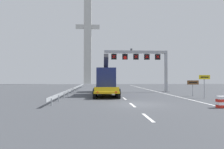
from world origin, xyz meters
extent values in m
plane|color=#424449|center=(0.00, 0.00, 0.00)|extent=(112.00, 112.00, 0.00)
cube|color=silver|center=(-0.56, -6.00, 0.01)|extent=(0.20, 2.60, 0.01)
cube|color=silver|center=(-0.56, -0.62, 0.01)|extent=(0.20, 2.60, 0.01)
cube|color=silver|center=(-0.56, 4.76, 0.01)|extent=(0.20, 2.60, 0.01)
cube|color=silver|center=(-0.56, 10.14, 0.01)|extent=(0.20, 2.60, 0.01)
cube|color=silver|center=(-0.56, 15.53, 0.01)|extent=(0.20, 2.60, 0.01)
cube|color=silver|center=(-0.56, 20.91, 0.01)|extent=(0.20, 2.60, 0.01)
cube|color=silver|center=(-0.56, 26.29, 0.01)|extent=(0.20, 2.60, 0.01)
cube|color=silver|center=(-0.56, 31.67, 0.01)|extent=(0.20, 2.60, 0.01)
cube|color=silver|center=(-0.56, 37.05, 0.01)|extent=(0.20, 2.60, 0.01)
cube|color=silver|center=(6.20, 12.00, 0.01)|extent=(0.20, 63.00, 0.01)
cube|color=#9EA0A5|center=(7.55, 14.84, 3.37)|extent=(0.40, 0.40, 6.74)
cube|color=slate|center=(7.55, 14.84, 0.04)|extent=(0.90, 0.90, 0.08)
cube|color=#9EA0A5|center=(2.60, 14.84, 6.49)|extent=(10.30, 0.44, 0.44)
cube|color=#4C4C51|center=(1.84, 14.84, 6.89)|extent=(0.28, 0.40, 0.28)
cube|color=black|center=(6.18, 14.84, 5.71)|extent=(0.85, 0.24, 0.91)
cube|color=#9EA0A5|center=(6.18, 14.84, 6.22)|extent=(0.08, 0.08, 0.16)
cube|color=red|center=(6.18, 14.71, 5.71)|extent=(0.53, 0.02, 0.53)
cube|color=red|center=(6.18, 14.71, 5.71)|extent=(0.53, 0.02, 0.53)
cube|color=black|center=(4.39, 14.84, 5.71)|extent=(0.85, 0.24, 0.91)
cube|color=#9EA0A5|center=(4.39, 14.84, 6.22)|extent=(0.08, 0.08, 0.16)
cube|color=red|center=(4.39, 14.71, 5.71)|extent=(0.53, 0.02, 0.53)
cube|color=red|center=(4.39, 14.71, 5.71)|extent=(0.53, 0.02, 0.53)
cube|color=black|center=(2.60, 14.84, 5.71)|extent=(0.85, 0.24, 0.91)
cube|color=#9EA0A5|center=(2.60, 14.84, 6.22)|extent=(0.08, 0.08, 0.16)
cube|color=red|center=(2.60, 14.71, 5.71)|extent=(0.53, 0.02, 0.53)
cube|color=red|center=(2.60, 14.71, 5.71)|extent=(0.53, 0.02, 0.53)
cube|color=black|center=(0.81, 14.84, 5.71)|extent=(0.85, 0.24, 0.91)
cube|color=#9EA0A5|center=(0.81, 14.84, 6.22)|extent=(0.08, 0.08, 0.16)
cone|color=red|center=(0.81, 14.71, 5.55)|extent=(0.54, 0.02, 0.54)
cube|color=black|center=(-0.98, 14.84, 5.71)|extent=(0.85, 0.24, 0.91)
cube|color=#9EA0A5|center=(-0.98, 14.84, 6.22)|extent=(0.08, 0.08, 0.16)
cube|color=red|center=(-0.98, 14.71, 5.71)|extent=(0.53, 0.02, 0.53)
cube|color=red|center=(-0.98, 14.71, 5.71)|extent=(0.53, 0.02, 0.53)
cube|color=yellow|center=(-2.47, 9.11, 0.73)|extent=(2.98, 10.45, 0.24)
cube|color=yellow|center=(-2.56, 3.83, 1.10)|extent=(2.66, 0.13, 0.44)
cylinder|color=black|center=(-3.90, 4.63, 0.55)|extent=(0.34, 1.11, 1.10)
cylinder|color=black|center=(-1.20, 4.58, 0.55)|extent=(0.34, 1.11, 1.10)
cylinder|color=black|center=(-3.88, 5.68, 0.55)|extent=(0.34, 1.11, 1.10)
cylinder|color=black|center=(-1.18, 5.63, 0.55)|extent=(0.34, 1.11, 1.10)
cylinder|color=black|center=(-3.86, 6.73, 0.55)|extent=(0.34, 1.11, 1.10)
cylinder|color=black|center=(-1.16, 6.68, 0.55)|extent=(0.34, 1.11, 1.10)
cylinder|color=black|center=(-3.84, 7.78, 0.55)|extent=(0.34, 1.11, 1.10)
cylinder|color=black|center=(-1.14, 7.73, 0.55)|extent=(0.34, 1.11, 1.10)
cylinder|color=black|center=(-3.83, 8.83, 0.55)|extent=(0.34, 1.11, 1.10)
cylinder|color=black|center=(-1.13, 8.78, 0.55)|extent=(0.34, 1.11, 1.10)
cube|color=silver|center=(-2.35, 16.21, 2.10)|extent=(2.63, 3.24, 3.10)
cube|color=black|center=(-2.35, 16.21, 2.80)|extent=(2.66, 3.26, 0.60)
cylinder|color=black|center=(-3.62, 17.11, 0.55)|extent=(0.36, 1.11, 1.10)
cylinder|color=black|center=(-1.05, 17.06, 0.55)|extent=(0.36, 1.11, 1.10)
cylinder|color=black|center=(-3.66, 15.11, 0.55)|extent=(0.36, 1.11, 1.10)
cylinder|color=black|center=(-1.08, 15.06, 0.55)|extent=(0.36, 1.11, 1.10)
cube|color=navy|center=(-2.46, 9.51, 2.20)|extent=(2.48, 5.76, 2.70)
cube|color=#2D2D33|center=(-2.48, 8.65, 4.15)|extent=(0.61, 2.95, 2.29)
cube|color=red|center=(-3.54, 3.80, 0.80)|extent=(0.20, 0.06, 0.12)
cube|color=red|center=(-1.58, 3.77, 0.80)|extent=(0.20, 0.06, 0.12)
cylinder|color=#9EA0A5|center=(8.49, 4.53, 1.31)|extent=(0.10, 0.10, 2.61)
cube|color=yellow|center=(8.49, 4.47, 2.38)|extent=(1.27, 0.06, 0.47)
cube|color=black|center=(8.49, 4.44, 2.38)|extent=(0.91, 0.01, 0.12)
cylinder|color=#9EA0A5|center=(8.28, 6.91, 0.99)|extent=(0.10, 0.10, 1.98)
cube|color=brown|center=(8.28, 6.85, 1.72)|extent=(1.45, 0.06, 0.51)
cube|color=black|center=(8.28, 6.81, 1.72)|extent=(1.05, 0.01, 0.12)
cube|color=red|center=(6.19, -2.58, 0.11)|extent=(1.02, 0.54, 0.23)
cube|color=white|center=(6.19, -2.58, 0.34)|extent=(1.02, 0.54, 0.22)
cube|color=red|center=(6.19, -2.58, 0.56)|extent=(1.02, 0.54, 0.23)
cube|color=white|center=(6.19, -2.58, 0.79)|extent=(1.02, 0.54, 0.23)
cube|color=#999EA3|center=(-7.39, 16.31, 0.60)|extent=(0.04, 36.61, 0.32)
cube|color=#999EA3|center=(-7.33, -0.47, 0.30)|extent=(0.10, 0.10, 0.60)
cube|color=#999EA3|center=(-7.33, 2.58, 0.30)|extent=(0.10, 0.10, 0.60)
cube|color=#999EA3|center=(-7.33, 5.63, 0.30)|extent=(0.10, 0.10, 0.60)
cube|color=#999EA3|center=(-7.33, 8.68, 0.30)|extent=(0.10, 0.10, 0.60)
cube|color=#999EA3|center=(-7.33, 11.73, 0.30)|extent=(0.10, 0.10, 0.60)
cube|color=#999EA3|center=(-7.33, 14.78, 0.30)|extent=(0.10, 0.10, 0.60)
cube|color=#999EA3|center=(-7.33, 17.83, 0.30)|extent=(0.10, 0.10, 0.60)
cube|color=#999EA3|center=(-7.33, 20.88, 0.30)|extent=(0.10, 0.10, 0.60)
cube|color=#999EA3|center=(-7.33, 23.93, 0.30)|extent=(0.10, 0.10, 0.60)
cube|color=#999EA3|center=(-7.33, 26.99, 0.30)|extent=(0.10, 0.10, 0.60)
cube|color=#999EA3|center=(-7.33, 30.04, 0.30)|extent=(0.10, 0.10, 0.60)
cube|color=#999EA3|center=(-7.33, 33.09, 0.30)|extent=(0.10, 0.10, 0.60)
cube|color=#B7B7B2|center=(-7.65, 59.79, 17.52)|extent=(2.80, 2.00, 35.03)
cube|color=#B7B7B2|center=(-7.65, 59.79, 21.72)|extent=(9.00, 1.60, 1.40)
camera|label=1|loc=(-3.40, -17.63, 2.32)|focal=32.54mm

